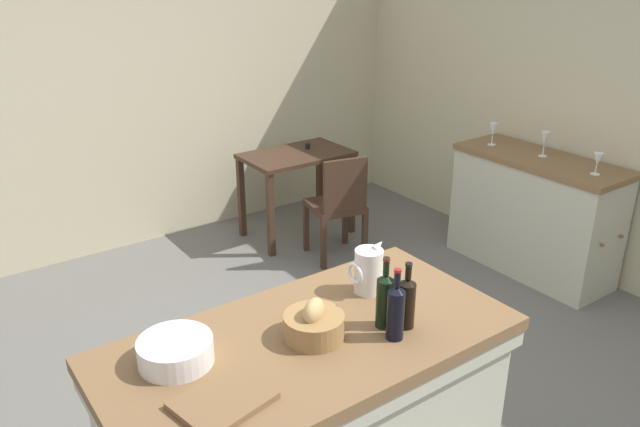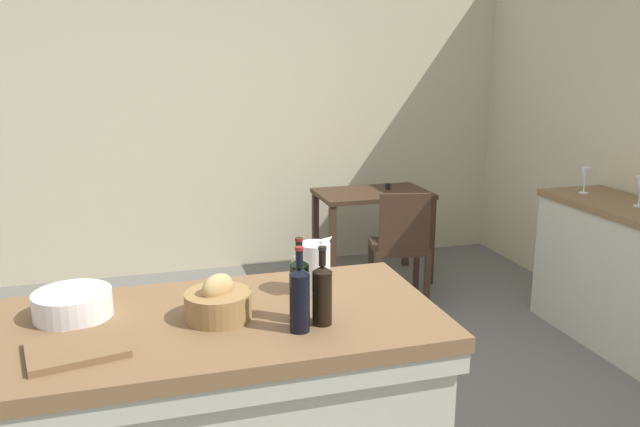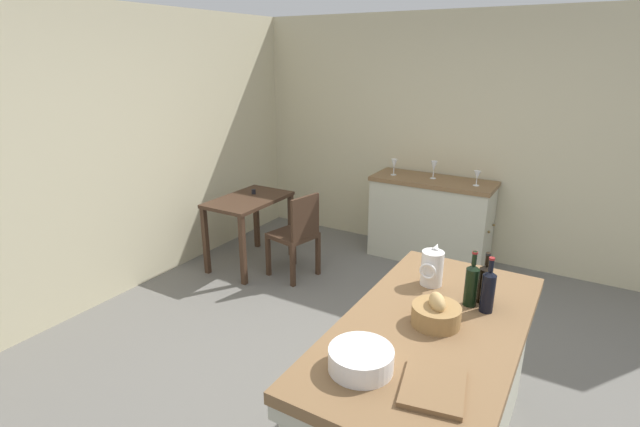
{
  "view_description": "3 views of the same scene",
  "coord_description": "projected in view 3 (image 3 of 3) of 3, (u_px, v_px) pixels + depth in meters",
  "views": [
    {
      "loc": [
        -1.63,
        -2.32,
        2.3
      ],
      "look_at": [
        0.37,
        0.47,
        0.86
      ],
      "focal_mm": 34.86,
      "sensor_mm": 36.0,
      "label": 1
    },
    {
      "loc": [
        -0.66,
        -2.78,
        1.82
      ],
      "look_at": [
        0.33,
        0.63,
        0.93
      ],
      "focal_mm": 35.4,
      "sensor_mm": 36.0,
      "label": 2
    },
    {
      "loc": [
        -2.51,
        -1.15,
        2.17
      ],
      "look_at": [
        0.55,
        0.68,
        0.96
      ],
      "focal_mm": 26.43,
      "sensor_mm": 36.0,
      "label": 3
    }
  ],
  "objects": [
    {
      "name": "side_cabinet",
      "position": [
        430.0,
        220.0,
        5.13
      ],
      "size": [
        0.52,
        1.3,
        0.91
      ],
      "color": "brown",
      "rests_on": "ground"
    },
    {
      "name": "wine_glass_left",
      "position": [
        434.0,
        167.0,
        4.97
      ],
      "size": [
        0.07,
        0.07,
        0.19
      ],
      "color": "white",
      "rests_on": "side_cabinet"
    },
    {
      "name": "ground_plane",
      "position": [
        363.0,
        381.0,
        3.3
      ],
      "size": [
        6.76,
        6.76,
        0.0
      ],
      "primitive_type": "plane",
      "color": "#66635E"
    },
    {
      "name": "wine_bottle_dark",
      "position": [
        485.0,
        282.0,
        2.57
      ],
      "size": [
        0.07,
        0.07,
        0.29
      ],
      "color": "black",
      "rests_on": "island_table"
    },
    {
      "name": "writing_desk",
      "position": [
        249.0,
        209.0,
        4.95
      ],
      "size": [
        0.9,
        0.56,
        0.8
      ],
      "color": "#3D281C",
      "rests_on": "ground"
    },
    {
      "name": "wine_bottle_amber",
      "position": [
        472.0,
        284.0,
        2.54
      ],
      "size": [
        0.07,
        0.07,
        0.32
      ],
      "color": "black",
      "rests_on": "island_table"
    },
    {
      "name": "wall_right",
      "position": [
        474.0,
        141.0,
        4.99
      ],
      "size": [
        0.12,
        5.2,
        2.6
      ],
      "primitive_type": "cube",
      "color": "beige",
      "rests_on": "ground"
    },
    {
      "name": "island_table",
      "position": [
        426.0,
        389.0,
        2.52
      ],
      "size": [
        1.69,
        0.85,
        0.87
      ],
      "color": "brown",
      "rests_on": "ground"
    },
    {
      "name": "wall_back",
      "position": [
        101.0,
        158.0,
        4.14
      ],
      "size": [
        5.32,
        0.12,
        2.6
      ],
      "primitive_type": "cube",
      "color": "beige",
      "rests_on": "ground"
    },
    {
      "name": "wine_bottle_green",
      "position": [
        488.0,
        290.0,
        2.48
      ],
      "size": [
        0.07,
        0.07,
        0.31
      ],
      "color": "black",
      "rests_on": "island_table"
    },
    {
      "name": "wine_glass_middle",
      "position": [
        394.0,
        164.0,
        5.12
      ],
      "size": [
        0.07,
        0.07,
        0.18
      ],
      "color": "white",
      "rests_on": "side_cabinet"
    },
    {
      "name": "wine_glass_far_left",
      "position": [
        477.0,
        176.0,
        4.71
      ],
      "size": [
        0.07,
        0.07,
        0.15
      ],
      "color": "white",
      "rests_on": "side_cabinet"
    },
    {
      "name": "wash_bowl",
      "position": [
        361.0,
        359.0,
        2.04
      ],
      "size": [
        0.29,
        0.29,
        0.1
      ],
      "primitive_type": "cylinder",
      "color": "white",
      "rests_on": "island_table"
    },
    {
      "name": "cutting_board",
      "position": [
        433.0,
        387.0,
        1.93
      ],
      "size": [
        0.35,
        0.31,
        0.02
      ],
      "primitive_type": "cube",
      "rotation": [
        0.0,
        0.0,
        0.2
      ],
      "color": "brown",
      "rests_on": "island_table"
    },
    {
      "name": "bread_basket",
      "position": [
        436.0,
        313.0,
        2.38
      ],
      "size": [
        0.25,
        0.25,
        0.17
      ],
      "color": "olive",
      "rests_on": "island_table"
    },
    {
      "name": "pitcher",
      "position": [
        432.0,
        268.0,
        2.77
      ],
      "size": [
        0.17,
        0.13,
        0.25
      ],
      "color": "white",
      "rests_on": "island_table"
    },
    {
      "name": "wooden_chair",
      "position": [
        297.0,
        233.0,
        4.69
      ],
      "size": [
        0.47,
        0.47,
        0.88
      ],
      "color": "#3D281C",
      "rests_on": "ground"
    }
  ]
}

